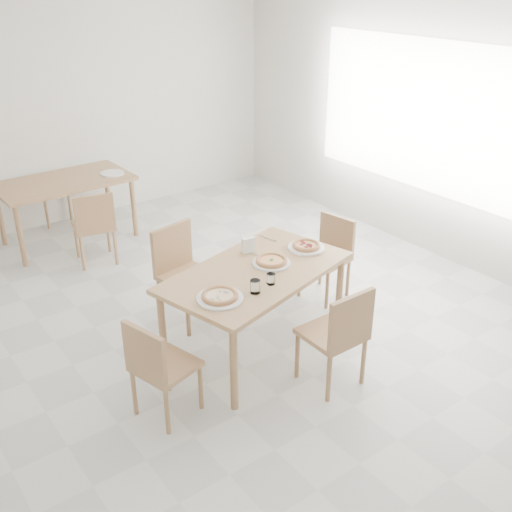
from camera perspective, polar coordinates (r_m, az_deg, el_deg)
room at (r=6.81m, az=16.25°, el=12.51°), size 7.28×7.00×7.00m
main_table at (r=4.89m, az=0.00°, el=-2.15°), size 1.74×1.25×0.75m
chair_south at (r=4.57m, az=7.96°, el=-7.13°), size 0.43×0.43×0.86m
chair_north at (r=5.44m, az=-7.12°, el=-1.06°), size 0.52×0.52×0.89m
chair_west at (r=4.31m, az=-9.39°, el=-10.11°), size 0.49×0.49×0.80m
chair_east at (r=5.87m, az=7.05°, el=0.46°), size 0.46×0.46×0.80m
plate_margherita at (r=4.94m, az=1.48°, el=-0.67°), size 0.32×0.32×0.02m
plate_mushroom at (r=4.44m, az=-3.46°, el=-4.05°), size 0.35×0.35×0.02m
plate_pepperoni at (r=5.22m, az=4.80°, el=0.79°), size 0.32×0.32×0.02m
pizza_margherita at (r=4.93m, az=1.48°, el=-0.43°), size 0.29×0.29×0.03m
pizza_mushroom at (r=4.43m, az=-3.47°, el=-3.79°), size 0.32×0.32×0.03m
pizza_pepperoni at (r=5.21m, az=4.81°, el=1.02°), size 0.30×0.30×0.03m
tumbler_a at (r=4.50m, az=-0.08°, el=-2.93°), size 0.08×0.08×0.10m
tumbler_b at (r=4.62m, az=1.43°, el=-2.20°), size 0.07×0.07×0.09m
napkin_holder at (r=5.11m, az=-0.70°, el=0.98°), size 0.13×0.08×0.14m
fork_a at (r=5.14m, az=-0.42°, el=0.36°), size 0.02×0.17×0.01m
fork_b at (r=5.39m, az=1.18°, el=1.66°), size 0.05×0.19×0.01m
second_table at (r=7.28m, az=-17.80°, el=6.28°), size 1.51×0.89×0.75m
chair_back_s at (r=6.64m, az=-15.16°, el=3.05°), size 0.49×0.49×0.84m
chair_back_n at (r=8.04m, az=-19.50°, el=6.28°), size 0.47×0.47×0.79m
plate_empty at (r=7.31m, az=-13.52°, el=7.67°), size 0.28×0.28×0.02m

